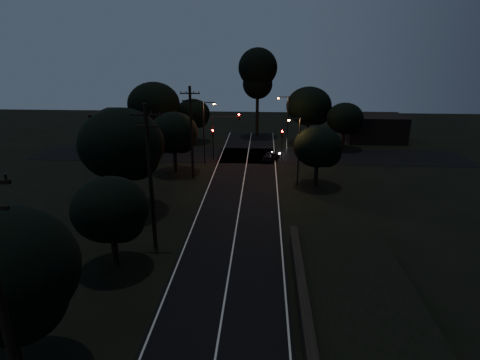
{
  "coord_description": "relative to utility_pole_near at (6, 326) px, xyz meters",
  "views": [
    {
      "loc": [
        2.21,
        -12.22,
        14.89
      ],
      "look_at": [
        0.0,
        24.0,
        2.5
      ],
      "focal_mm": 30.0,
      "sensor_mm": 36.0,
      "label": 1
    }
  ],
  "objects": [
    {
      "name": "streetlight_a",
      "position": [
        0.69,
        40.0,
        -1.61
      ],
      "size": [
        1.66,
        0.26,
        8.0
      ],
      "color": "black",
      "rests_on": "ground"
    },
    {
      "name": "car",
      "position": [
        9.2,
        41.82,
        -5.64
      ],
      "size": [
        2.72,
        3.84,
        1.21
      ],
      "primitive_type": "imported",
      "rotation": [
        0.0,
        0.0,
        2.74
      ],
      "color": "black",
      "rests_on": "ground"
    },
    {
      "name": "utility_pole_mid",
      "position": [
        0.0,
        17.0,
        -0.51
      ],
      "size": [
        2.2,
        0.3,
        11.0
      ],
      "color": "black",
      "rests_on": "ground"
    },
    {
      "name": "streetlight_b",
      "position": [
        11.31,
        46.0,
        -1.61
      ],
      "size": [
        1.66,
        0.26,
        8.0
      ],
      "color": "black",
      "rests_on": "ground"
    },
    {
      "name": "tree_left_b",
      "position": [
        -1.82,
        13.9,
        -1.99
      ],
      "size": [
        5.16,
        5.16,
        6.56
      ],
      "color": "black",
      "rests_on": "ground"
    },
    {
      "name": "tree_left_d",
      "position": [
        -2.3,
        35.88,
        -1.5
      ],
      "size": [
        5.77,
        5.77,
        7.32
      ],
      "color": "black",
      "rests_on": "ground"
    },
    {
      "name": "utility_pole_near",
      "position": [
        0.0,
        0.0,
        0.0
      ],
      "size": [
        2.2,
        0.3,
        12.0
      ],
      "color": "black",
      "rests_on": "ground"
    },
    {
      "name": "building_left",
      "position": [
        -14.0,
        54.0,
        -4.05
      ],
      "size": [
        10.0,
        8.0,
        4.4
      ],
      "primitive_type": "cube",
      "color": "black",
      "rests_on": "ground"
    },
    {
      "name": "tree_far_w",
      "position": [
        -7.73,
        47.85,
        0.04
      ],
      "size": [
        7.59,
        7.59,
        9.68
      ],
      "color": "black",
      "rests_on": "ground"
    },
    {
      "name": "signal_right",
      "position": [
        10.6,
        41.99,
        -3.41
      ],
      "size": [
        0.28,
        0.35,
        4.1
      ],
      "color": "black",
      "rests_on": "ground"
    },
    {
      "name": "signal_mast",
      "position": [
        3.09,
        41.99,
        -1.91
      ],
      "size": [
        3.7,
        0.35,
        6.25
      ],
      "color": "black",
      "rests_on": "ground"
    },
    {
      "name": "tree_right_a",
      "position": [
        14.18,
        31.89,
        -1.96
      ],
      "size": [
        5.21,
        5.21,
        6.62
      ],
      "color": "black",
      "rests_on": "ground"
    },
    {
      "name": "tree_left_a",
      "position": [
        -2.76,
        3.86,
        -0.74
      ],
      "size": [
        6.72,
        6.72,
        8.5
      ],
      "color": "black",
      "rests_on": "ground"
    },
    {
      "name": "tree_far_e",
      "position": [
        20.19,
        48.89,
        -1.86
      ],
      "size": [
        5.34,
        5.34,
        6.78
      ],
      "color": "black",
      "rests_on": "ground"
    },
    {
      "name": "road_surface",
      "position": [
        6.0,
        33.12,
        -6.23
      ],
      "size": [
        60.0,
        70.0,
        0.03
      ],
      "color": "black",
      "rests_on": "ground"
    },
    {
      "name": "building_right",
      "position": [
        26.0,
        55.0,
        -4.25
      ],
      "size": [
        9.0,
        7.0,
        4.0
      ],
      "primitive_type": "cube",
      "color": "black",
      "rests_on": "ground"
    },
    {
      "name": "tall_pine",
      "position": [
        7.0,
        57.0,
        4.09
      ],
      "size": [
        6.31,
        6.31,
        14.34
      ],
      "color": "black",
      "rests_on": "ground"
    },
    {
      "name": "tree_far_ne",
      "position": [
        15.24,
        51.86,
        -0.59
      ],
      "size": [
        6.91,
        6.91,
        8.74
      ],
      "color": "black",
      "rests_on": "ground"
    },
    {
      "name": "tree_left_c",
      "position": [
        -4.23,
        23.85,
        -0.05
      ],
      "size": [
        7.59,
        7.59,
        9.58
      ],
      "color": "black",
      "rests_on": "ground"
    },
    {
      "name": "signal_left",
      "position": [
        1.4,
        41.99,
        -3.41
      ],
      "size": [
        0.28,
        0.35,
        4.1
      ],
      "color": "black",
      "rests_on": "ground"
    },
    {
      "name": "tree_far_nw",
      "position": [
        -2.81,
        51.89,
        -1.87
      ],
      "size": [
        5.34,
        5.34,
        6.76
      ],
      "color": "black",
      "rests_on": "ground"
    },
    {
      "name": "streetlight_c",
      "position": [
        11.83,
        32.0,
        -1.89
      ],
      "size": [
        1.46,
        0.26,
        7.5
      ],
      "color": "black",
      "rests_on": "ground"
    },
    {
      "name": "utility_pole_far",
      "position": [
        0.0,
        34.0,
        -0.76
      ],
      "size": [
        2.2,
        0.3,
        10.5
      ],
      "color": "black",
      "rests_on": "ground"
    }
  ]
}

